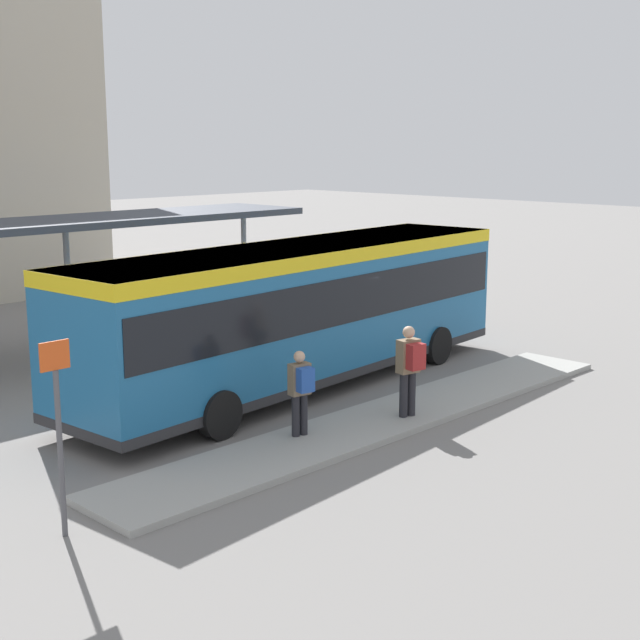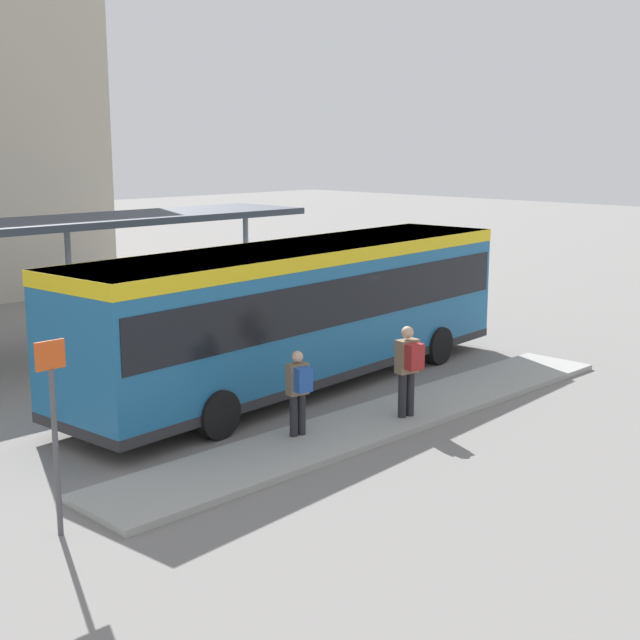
{
  "view_description": "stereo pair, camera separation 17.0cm",
  "coord_description": "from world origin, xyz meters",
  "px_view_note": "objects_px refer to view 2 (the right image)",
  "views": [
    {
      "loc": [
        -13.65,
        -13.9,
        5.42
      ],
      "look_at": [
        0.6,
        0.0,
        1.44
      ],
      "focal_mm": 50.0,
      "sensor_mm": 36.0,
      "label": 1
    },
    {
      "loc": [
        -13.53,
        -14.02,
        5.42
      ],
      "look_at": [
        0.6,
        0.0,
        1.44
      ],
      "focal_mm": 50.0,
      "sensor_mm": 36.0,
      "label": 2
    }
  ],
  "objects_px": {
    "pedestrian_companion": "(408,366)",
    "platform_sign": "(54,429)",
    "bicycle_white": "(425,307)",
    "bicycle_green": "(401,299)",
    "bicycle_red": "(412,302)",
    "bicycle_black": "(445,308)",
    "city_bus": "(301,305)",
    "pedestrian_waiting": "(299,388)"
  },
  "relations": [
    {
      "from": "pedestrian_companion",
      "to": "platform_sign",
      "type": "xyz_separation_m",
      "value": [
        -7.4,
        0.22,
        0.4
      ]
    },
    {
      "from": "pedestrian_companion",
      "to": "pedestrian_waiting",
      "type": "bearing_deg",
      "value": 84.64
    },
    {
      "from": "city_bus",
      "to": "pedestrian_companion",
      "type": "distance_m",
      "value": 3.52
    },
    {
      "from": "pedestrian_companion",
      "to": "platform_sign",
      "type": "bearing_deg",
      "value": 99.43
    },
    {
      "from": "bicycle_green",
      "to": "platform_sign",
      "type": "relative_size",
      "value": 0.62
    },
    {
      "from": "pedestrian_waiting",
      "to": "bicycle_white",
      "type": "bearing_deg",
      "value": -51.07
    },
    {
      "from": "pedestrian_waiting",
      "to": "bicycle_green",
      "type": "xyz_separation_m",
      "value": [
        11.46,
        7.08,
        -0.66
      ]
    },
    {
      "from": "city_bus",
      "to": "platform_sign",
      "type": "xyz_separation_m",
      "value": [
        -7.82,
        -3.2,
        -0.31
      ]
    },
    {
      "from": "bicycle_white",
      "to": "bicycle_green",
      "type": "bearing_deg",
      "value": 158.6
    },
    {
      "from": "bicycle_black",
      "to": "bicycle_white",
      "type": "height_order",
      "value": "bicycle_black"
    },
    {
      "from": "bicycle_red",
      "to": "city_bus",
      "type": "bearing_deg",
      "value": -72.35
    },
    {
      "from": "city_bus",
      "to": "bicycle_red",
      "type": "height_order",
      "value": "city_bus"
    },
    {
      "from": "pedestrian_waiting",
      "to": "bicycle_white",
      "type": "height_order",
      "value": "pedestrian_waiting"
    },
    {
      "from": "bicycle_white",
      "to": "platform_sign",
      "type": "relative_size",
      "value": 0.55
    },
    {
      "from": "pedestrian_waiting",
      "to": "bicycle_black",
      "type": "relative_size",
      "value": 1.01
    },
    {
      "from": "bicycle_green",
      "to": "platform_sign",
      "type": "height_order",
      "value": "platform_sign"
    },
    {
      "from": "pedestrian_waiting",
      "to": "pedestrian_companion",
      "type": "distance_m",
      "value": 2.4
    },
    {
      "from": "pedestrian_companion",
      "to": "platform_sign",
      "type": "distance_m",
      "value": 7.41
    },
    {
      "from": "bicycle_white",
      "to": "bicycle_red",
      "type": "relative_size",
      "value": 0.86
    },
    {
      "from": "city_bus",
      "to": "pedestrian_companion",
      "type": "xyz_separation_m",
      "value": [
        -0.42,
        -3.42,
        -0.71
      ]
    },
    {
      "from": "bicycle_green",
      "to": "pedestrian_companion",
      "type": "bearing_deg",
      "value": -55.33
    },
    {
      "from": "bicycle_black",
      "to": "platform_sign",
      "type": "xyz_separation_m",
      "value": [
        -16.32,
        -5.57,
        1.21
      ]
    },
    {
      "from": "bicycle_black",
      "to": "platform_sign",
      "type": "height_order",
      "value": "platform_sign"
    },
    {
      "from": "pedestrian_companion",
      "to": "bicycle_red",
      "type": "height_order",
      "value": "pedestrian_companion"
    },
    {
      "from": "bicycle_white",
      "to": "platform_sign",
      "type": "distance_m",
      "value": 17.36
    },
    {
      "from": "bicycle_black",
      "to": "bicycle_red",
      "type": "distance_m",
      "value": 1.31
    },
    {
      "from": "pedestrian_companion",
      "to": "bicycle_white",
      "type": "xyz_separation_m",
      "value": [
        8.75,
        6.45,
        -0.82
      ]
    },
    {
      "from": "bicycle_white",
      "to": "bicycle_green",
      "type": "relative_size",
      "value": 0.88
    },
    {
      "from": "bicycle_black",
      "to": "bicycle_white",
      "type": "xyz_separation_m",
      "value": [
        -0.16,
        0.66,
        -0.01
      ]
    },
    {
      "from": "pedestrian_companion",
      "to": "bicycle_red",
      "type": "xyz_separation_m",
      "value": [
        8.93,
        7.11,
        -0.77
      ]
    },
    {
      "from": "bicycle_red",
      "to": "bicycle_black",
      "type": "bearing_deg",
      "value": -6.17
    },
    {
      "from": "city_bus",
      "to": "pedestrian_waiting",
      "type": "height_order",
      "value": "city_bus"
    },
    {
      "from": "city_bus",
      "to": "bicycle_green",
      "type": "bearing_deg",
      "value": 21.92
    },
    {
      "from": "pedestrian_waiting",
      "to": "bicycle_white",
      "type": "distance_m",
      "value": 12.49
    },
    {
      "from": "bicycle_black",
      "to": "city_bus",
      "type": "bearing_deg",
      "value": -82.03
    },
    {
      "from": "bicycle_white",
      "to": "bicycle_green",
      "type": "height_order",
      "value": "bicycle_green"
    },
    {
      "from": "pedestrian_companion",
      "to": "bicycle_white",
      "type": "distance_m",
      "value": 10.9
    },
    {
      "from": "pedestrian_waiting",
      "to": "city_bus",
      "type": "bearing_deg",
      "value": -33.37
    },
    {
      "from": "bicycle_white",
      "to": "bicycle_green",
      "type": "xyz_separation_m",
      "value": [
        0.4,
        1.31,
        0.04
      ]
    },
    {
      "from": "platform_sign",
      "to": "bicycle_white",
      "type": "bearing_deg",
      "value": 21.08
    },
    {
      "from": "city_bus",
      "to": "bicycle_black",
      "type": "distance_m",
      "value": 8.95
    },
    {
      "from": "bicycle_black",
      "to": "platform_sign",
      "type": "relative_size",
      "value": 0.57
    }
  ]
}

